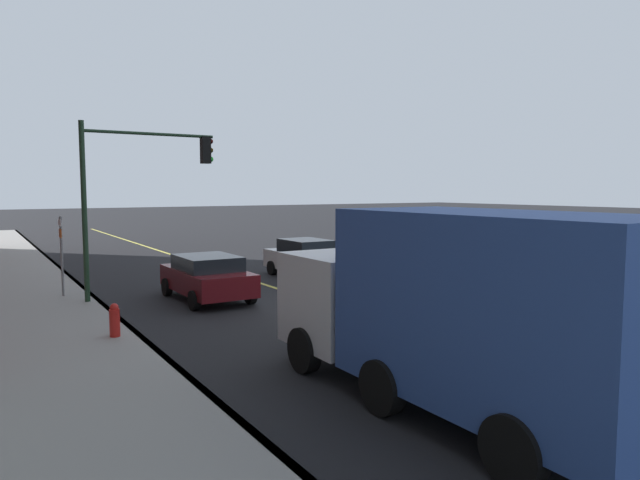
{
  "coord_description": "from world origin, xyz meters",
  "views": [
    {
      "loc": [
        -14.55,
        9.39,
        3.61
      ],
      "look_at": [
        0.29,
        0.19,
        2.04
      ],
      "focal_mm": 31.83,
      "sensor_mm": 36.0,
      "label": 1
    }
  ],
  "objects_px": {
    "traffic_light_mast": "(138,180)",
    "fire_hydrant": "(115,323)",
    "car_green": "(393,276)",
    "truck_blue": "(457,307)",
    "car_maroon": "(207,276)",
    "street_sign_post": "(61,251)",
    "car_white": "(307,259)",
    "pedestrian_with_backpack": "(335,287)"
  },
  "relations": [
    {
      "from": "car_green",
      "to": "fire_hydrant",
      "type": "xyz_separation_m",
      "value": [
        -0.44,
        8.72,
        -0.34
      ]
    },
    {
      "from": "car_green",
      "to": "car_white",
      "type": "distance_m",
      "value": 5.56
    },
    {
      "from": "traffic_light_mast",
      "to": "street_sign_post",
      "type": "height_order",
      "value": "traffic_light_mast"
    },
    {
      "from": "truck_blue",
      "to": "street_sign_post",
      "type": "distance_m",
      "value": 14.04
    },
    {
      "from": "pedestrian_with_backpack",
      "to": "street_sign_post",
      "type": "height_order",
      "value": "street_sign_post"
    },
    {
      "from": "car_green",
      "to": "street_sign_post",
      "type": "bearing_deg",
      "value": 57.37
    },
    {
      "from": "car_white",
      "to": "traffic_light_mast",
      "type": "xyz_separation_m",
      "value": [
        -1.22,
        6.98,
        3.11
      ]
    },
    {
      "from": "street_sign_post",
      "to": "fire_hydrant",
      "type": "bearing_deg",
      "value": -177.19
    },
    {
      "from": "car_maroon",
      "to": "truck_blue",
      "type": "bearing_deg",
      "value": -179.4
    },
    {
      "from": "car_green",
      "to": "car_white",
      "type": "xyz_separation_m",
      "value": [
        5.56,
        -0.07,
        -0.01
      ]
    },
    {
      "from": "car_maroon",
      "to": "street_sign_post",
      "type": "relative_size",
      "value": 1.52
    },
    {
      "from": "truck_blue",
      "to": "fire_hydrant",
      "type": "xyz_separation_m",
      "value": [
        7.19,
        3.83,
        -1.25
      ]
    },
    {
      "from": "traffic_light_mast",
      "to": "truck_blue",
      "type": "bearing_deg",
      "value": -170.46
    },
    {
      "from": "car_maroon",
      "to": "traffic_light_mast",
      "type": "relative_size",
      "value": 0.73
    },
    {
      "from": "car_white",
      "to": "truck_blue",
      "type": "xyz_separation_m",
      "value": [
        -13.19,
        4.97,
        0.92
      ]
    },
    {
      "from": "car_maroon",
      "to": "traffic_light_mast",
      "type": "distance_m",
      "value": 3.79
    },
    {
      "from": "car_maroon",
      "to": "street_sign_post",
      "type": "xyz_separation_m",
      "value": [
        2.41,
        4.02,
        0.84
      ]
    },
    {
      "from": "truck_blue",
      "to": "fire_hydrant",
      "type": "relative_size",
      "value": 7.85
    },
    {
      "from": "fire_hydrant",
      "to": "street_sign_post",
      "type": "bearing_deg",
      "value": 2.81
    },
    {
      "from": "car_green",
      "to": "car_maroon",
      "type": "distance_m",
      "value": 6.04
    },
    {
      "from": "car_maroon",
      "to": "truck_blue",
      "type": "xyz_separation_m",
      "value": [
        -11.01,
        -0.12,
        0.95
      ]
    },
    {
      "from": "car_white",
      "to": "street_sign_post",
      "type": "bearing_deg",
      "value": 88.61
    },
    {
      "from": "car_maroon",
      "to": "street_sign_post",
      "type": "bearing_deg",
      "value": 59.1
    },
    {
      "from": "truck_blue",
      "to": "car_green",
      "type": "bearing_deg",
      "value": -32.68
    },
    {
      "from": "car_white",
      "to": "truck_blue",
      "type": "relative_size",
      "value": 0.63
    },
    {
      "from": "fire_hydrant",
      "to": "car_green",
      "type": "bearing_deg",
      "value": -87.1
    },
    {
      "from": "car_white",
      "to": "pedestrian_with_backpack",
      "type": "xyz_separation_m",
      "value": [
        -6.83,
        3.15,
        0.14
      ]
    },
    {
      "from": "car_green",
      "to": "truck_blue",
      "type": "height_order",
      "value": "truck_blue"
    },
    {
      "from": "pedestrian_with_backpack",
      "to": "car_maroon",
      "type": "bearing_deg",
      "value": 22.61
    },
    {
      "from": "traffic_light_mast",
      "to": "fire_hydrant",
      "type": "relative_size",
      "value": 6.03
    },
    {
      "from": "car_green",
      "to": "truck_blue",
      "type": "bearing_deg",
      "value": 147.32
    },
    {
      "from": "street_sign_post",
      "to": "truck_blue",
      "type": "bearing_deg",
      "value": -162.87
    },
    {
      "from": "car_green",
      "to": "car_maroon",
      "type": "xyz_separation_m",
      "value": [
        3.38,
        5.01,
        -0.03
      ]
    },
    {
      "from": "truck_blue",
      "to": "pedestrian_with_backpack",
      "type": "height_order",
      "value": "truck_blue"
    },
    {
      "from": "car_white",
      "to": "car_green",
      "type": "bearing_deg",
      "value": 179.25
    },
    {
      "from": "truck_blue",
      "to": "street_sign_post",
      "type": "bearing_deg",
      "value": 17.13
    },
    {
      "from": "car_green",
      "to": "car_maroon",
      "type": "height_order",
      "value": "car_green"
    },
    {
      "from": "car_green",
      "to": "fire_hydrant",
      "type": "relative_size",
      "value": 4.62
    },
    {
      "from": "truck_blue",
      "to": "traffic_light_mast",
      "type": "xyz_separation_m",
      "value": [
        11.98,
        2.01,
        2.19
      ]
    },
    {
      "from": "pedestrian_with_backpack",
      "to": "traffic_light_mast",
      "type": "xyz_separation_m",
      "value": [
        5.62,
        3.83,
        2.97
      ]
    },
    {
      "from": "car_maroon",
      "to": "street_sign_post",
      "type": "height_order",
      "value": "street_sign_post"
    },
    {
      "from": "traffic_light_mast",
      "to": "fire_hydrant",
      "type": "height_order",
      "value": "traffic_light_mast"
    }
  ]
}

